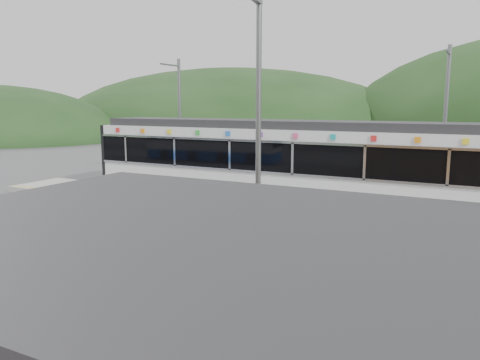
% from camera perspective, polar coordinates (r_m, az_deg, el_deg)
% --- Properties ---
extents(ground, '(120.00, 120.00, 0.00)m').
position_cam_1_polar(ground, '(16.83, -4.08, -6.24)').
color(ground, '#4C4C4F').
rests_on(ground, ground).
extents(hills, '(146.00, 149.00, 26.00)m').
position_cam_1_polar(hills, '(19.77, 19.99, -4.45)').
color(hills, '#1E3D19').
rests_on(hills, ground).
extents(platform, '(26.00, 3.20, 0.30)m').
position_cam_1_polar(platform, '(19.60, 0.96, -3.54)').
color(platform, '#9E9E99').
rests_on(platform, ground).
extents(yellow_line, '(26.00, 0.10, 0.01)m').
position_cam_1_polar(yellow_line, '(18.44, -0.84, -3.87)').
color(yellow_line, yellow).
rests_on(yellow_line, platform).
extents(train, '(20.44, 3.01, 3.74)m').
position_cam_1_polar(train, '(21.32, 6.64, 2.66)').
color(train, black).
rests_on(train, ground).
extents(catenary_mast_west, '(0.18, 1.80, 7.00)m').
position_cam_1_polar(catenary_mast_west, '(27.23, -7.39, 7.42)').
color(catenary_mast_west, slate).
rests_on(catenary_mast_west, ground).
extents(catenary_mast_east, '(0.18, 1.80, 7.00)m').
position_cam_1_polar(catenary_mast_east, '(22.45, 23.68, 6.34)').
color(catenary_mast_east, slate).
rests_on(catenary_mast_east, ground).
extents(station_shelter, '(9.20, 6.20, 3.00)m').
position_cam_1_polar(station_shelter, '(6.17, 0.01, -19.20)').
color(station_shelter, olive).
rests_on(station_shelter, ground).
extents(lamp_post, '(0.38, 1.19, 6.73)m').
position_cam_1_polar(lamp_post, '(10.17, 1.95, 6.47)').
color(lamp_post, slate).
rests_on(lamp_post, ground).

